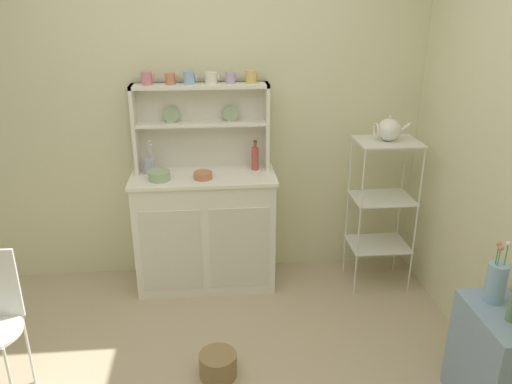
{
  "coord_description": "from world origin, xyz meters",
  "views": [
    {
      "loc": [
        0.04,
        -2.0,
        2.05
      ],
      "look_at": [
        0.33,
        1.12,
        0.82
      ],
      "focal_mm": 35.48,
      "sensor_mm": 36.0,
      "label": 1
    }
  ],
  "objects_px": {
    "side_shelf_blue": "(495,364)",
    "floor_basket": "(218,365)",
    "porcelain_teapot": "(389,130)",
    "flower_vase": "(496,282)",
    "bowl_mixing_large": "(159,176)",
    "hutch_cabinet": "(205,229)",
    "utensil_jar": "(150,165)",
    "cup_rose_0": "(147,78)",
    "bakers_rack": "(383,195)",
    "jam_bottle": "(255,158)",
    "hutch_shelf_unit": "(201,119)"
  },
  "relations": [
    {
      "from": "bowl_mixing_large",
      "to": "jam_bottle",
      "type": "distance_m",
      "value": 0.69
    },
    {
      "from": "hutch_cabinet",
      "to": "bakers_rack",
      "type": "relative_size",
      "value": 0.91
    },
    {
      "from": "bowl_mixing_large",
      "to": "hutch_cabinet",
      "type": "bearing_deg",
      "value": 13.92
    },
    {
      "from": "jam_bottle",
      "to": "flower_vase",
      "type": "height_order",
      "value": "jam_bottle"
    },
    {
      "from": "hutch_cabinet",
      "to": "utensil_jar",
      "type": "height_order",
      "value": "utensil_jar"
    },
    {
      "from": "cup_rose_0",
      "to": "utensil_jar",
      "type": "xyz_separation_m",
      "value": [
        -0.02,
        -0.04,
        -0.6
      ]
    },
    {
      "from": "bowl_mixing_large",
      "to": "porcelain_teapot",
      "type": "height_order",
      "value": "porcelain_teapot"
    },
    {
      "from": "utensil_jar",
      "to": "porcelain_teapot",
      "type": "relative_size",
      "value": 1.0
    },
    {
      "from": "hutch_cabinet",
      "to": "bowl_mixing_large",
      "type": "distance_m",
      "value": 0.55
    },
    {
      "from": "floor_basket",
      "to": "porcelain_teapot",
      "type": "height_order",
      "value": "porcelain_teapot"
    },
    {
      "from": "floor_basket",
      "to": "porcelain_teapot",
      "type": "bearing_deg",
      "value": 37.05
    },
    {
      "from": "hutch_cabinet",
      "to": "side_shelf_blue",
      "type": "xyz_separation_m",
      "value": [
        1.46,
        -1.42,
        -0.14
      ]
    },
    {
      "from": "jam_bottle",
      "to": "porcelain_teapot",
      "type": "height_order",
      "value": "porcelain_teapot"
    },
    {
      "from": "hutch_shelf_unit",
      "to": "porcelain_teapot",
      "type": "height_order",
      "value": "hutch_shelf_unit"
    },
    {
      "from": "side_shelf_blue",
      "to": "floor_basket",
      "type": "bearing_deg",
      "value": 164.16
    },
    {
      "from": "side_shelf_blue",
      "to": "porcelain_teapot",
      "type": "height_order",
      "value": "porcelain_teapot"
    },
    {
      "from": "utensil_jar",
      "to": "flower_vase",
      "type": "relative_size",
      "value": 0.72
    },
    {
      "from": "hutch_shelf_unit",
      "to": "cup_rose_0",
      "type": "relative_size",
      "value": 10.96
    },
    {
      "from": "porcelain_teapot",
      "to": "flower_vase",
      "type": "height_order",
      "value": "porcelain_teapot"
    },
    {
      "from": "utensil_jar",
      "to": "hutch_cabinet",
      "type": "bearing_deg",
      "value": -11.69
    },
    {
      "from": "flower_vase",
      "to": "utensil_jar",
      "type": "bearing_deg",
      "value": 143.04
    },
    {
      "from": "bakers_rack",
      "to": "side_shelf_blue",
      "type": "bearing_deg",
      "value": -81.95
    },
    {
      "from": "floor_basket",
      "to": "bowl_mixing_large",
      "type": "distance_m",
      "value": 1.31
    },
    {
      "from": "hutch_cabinet",
      "to": "jam_bottle",
      "type": "relative_size",
      "value": 4.69
    },
    {
      "from": "jam_bottle",
      "to": "porcelain_teapot",
      "type": "relative_size",
      "value": 0.88
    },
    {
      "from": "side_shelf_blue",
      "to": "utensil_jar",
      "type": "distance_m",
      "value": 2.45
    },
    {
      "from": "cup_rose_0",
      "to": "flower_vase",
      "type": "distance_m",
      "value": 2.44
    },
    {
      "from": "hutch_cabinet",
      "to": "cup_rose_0",
      "type": "distance_m",
      "value": 1.14
    },
    {
      "from": "floor_basket",
      "to": "cup_rose_0",
      "type": "relative_size",
      "value": 2.51
    },
    {
      "from": "porcelain_teapot",
      "to": "floor_basket",
      "type": "bearing_deg",
      "value": -142.95
    },
    {
      "from": "side_shelf_blue",
      "to": "cup_rose_0",
      "type": "bearing_deg",
      "value": 139.55
    },
    {
      "from": "side_shelf_blue",
      "to": "utensil_jar",
      "type": "height_order",
      "value": "utensil_jar"
    },
    {
      "from": "cup_rose_0",
      "to": "flower_vase",
      "type": "xyz_separation_m",
      "value": [
        1.81,
        -1.42,
        -0.81
      ]
    },
    {
      "from": "porcelain_teapot",
      "to": "flower_vase",
      "type": "bearing_deg",
      "value": -81.08
    },
    {
      "from": "side_shelf_blue",
      "to": "flower_vase",
      "type": "relative_size",
      "value": 1.78
    },
    {
      "from": "utensil_jar",
      "to": "bowl_mixing_large",
      "type": "bearing_deg",
      "value": -62.53
    },
    {
      "from": "hutch_shelf_unit",
      "to": "porcelain_teapot",
      "type": "xyz_separation_m",
      "value": [
        1.27,
        -0.27,
        -0.04
      ]
    },
    {
      "from": "porcelain_teapot",
      "to": "jam_bottle",
      "type": "bearing_deg",
      "value": 167.69
    },
    {
      "from": "utensil_jar",
      "to": "side_shelf_blue",
      "type": "bearing_deg",
      "value": -39.27
    },
    {
      "from": "utensil_jar",
      "to": "porcelain_teapot",
      "type": "distance_m",
      "value": 1.68
    },
    {
      "from": "cup_rose_0",
      "to": "flower_vase",
      "type": "bearing_deg",
      "value": -38.19
    },
    {
      "from": "hutch_shelf_unit",
      "to": "cup_rose_0",
      "type": "xyz_separation_m",
      "value": [
        -0.35,
        -0.04,
        0.3
      ]
    },
    {
      "from": "jam_bottle",
      "to": "porcelain_teapot",
      "type": "bearing_deg",
      "value": -12.31
    },
    {
      "from": "bakers_rack",
      "to": "floor_basket",
      "type": "height_order",
      "value": "bakers_rack"
    },
    {
      "from": "hutch_cabinet",
      "to": "floor_basket",
      "type": "xyz_separation_m",
      "value": [
        0.06,
        -1.02,
        -0.37
      ]
    },
    {
      "from": "cup_rose_0",
      "to": "bakers_rack",
      "type": "bearing_deg",
      "value": -8.11
    },
    {
      "from": "bakers_rack",
      "to": "flower_vase",
      "type": "bearing_deg",
      "value": -81.16
    },
    {
      "from": "hutch_shelf_unit",
      "to": "jam_bottle",
      "type": "height_order",
      "value": "hutch_shelf_unit"
    },
    {
      "from": "side_shelf_blue",
      "to": "flower_vase",
      "type": "bearing_deg",
      "value": 90.08
    },
    {
      "from": "utensil_jar",
      "to": "porcelain_teapot",
      "type": "bearing_deg",
      "value": -6.47
    }
  ]
}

